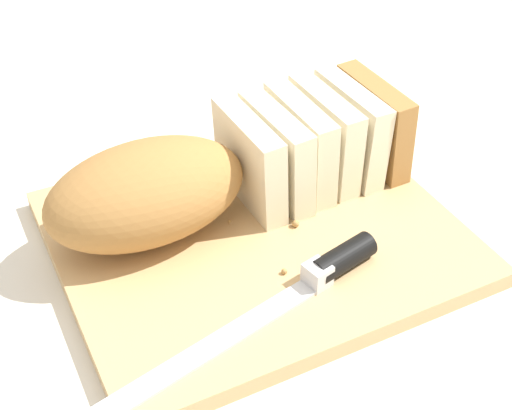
{
  "coord_description": "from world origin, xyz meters",
  "views": [
    {
      "loc": [
        -0.24,
        -0.45,
        0.46
      ],
      "look_at": [
        0.0,
        0.0,
        0.05
      ],
      "focal_mm": 50.38,
      "sensor_mm": 36.0,
      "label": 1
    }
  ],
  "objects": [
    {
      "name": "ground_plane",
      "position": [
        0.0,
        0.0,
        0.0
      ],
      "size": [
        3.0,
        3.0,
        0.0
      ],
      "primitive_type": "plane",
      "color": "silver"
    },
    {
      "name": "cutting_board",
      "position": [
        0.0,
        0.0,
        0.01
      ],
      "size": [
        0.37,
        0.32,
        0.02
      ],
      "primitive_type": "cube",
      "rotation": [
        0.0,
        0.0,
        -0.03
      ],
      "color": "tan",
      "rests_on": "ground_plane"
    },
    {
      "name": "bread_loaf",
      "position": [
        -0.01,
        0.05,
        0.06
      ],
      "size": [
        0.36,
        0.11,
        0.09
      ],
      "rotation": [
        0.0,
        0.0,
        0.0
      ],
      "color": "#A8753D",
      "rests_on": "cutting_board"
    },
    {
      "name": "bread_knife",
      "position": [
        0.0,
        -0.09,
        0.03
      ],
      "size": [
        0.29,
        0.08,
        0.02
      ],
      "rotation": [
        0.0,
        0.0,
        3.34
      ],
      "color": "silver",
      "rests_on": "cutting_board"
    },
    {
      "name": "crumb_near_knife",
      "position": [
        0.04,
        -0.01,
        0.02
      ],
      "size": [
        0.01,
        0.01,
        0.01
      ],
      "primitive_type": "sphere",
      "color": "tan",
      "rests_on": "cutting_board"
    },
    {
      "name": "crumb_near_loaf",
      "position": [
        0.02,
        -0.07,
        0.02
      ],
      "size": [
        0.01,
        0.01,
        0.01
      ],
      "primitive_type": "sphere",
      "color": "tan",
      "rests_on": "cutting_board"
    },
    {
      "name": "crumb_stray_left",
      "position": [
        -0.02,
        0.02,
        0.02
      ],
      "size": [
        0.0,
        0.0,
        0.0
      ],
      "primitive_type": "sphere",
      "color": "tan",
      "rests_on": "cutting_board"
    },
    {
      "name": "crumb_stray_right",
      "position": [
        -0.01,
        -0.06,
        0.02
      ],
      "size": [
        0.01,
        0.01,
        0.01
      ],
      "primitive_type": "sphere",
      "color": "tan",
      "rests_on": "cutting_board"
    }
  ]
}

